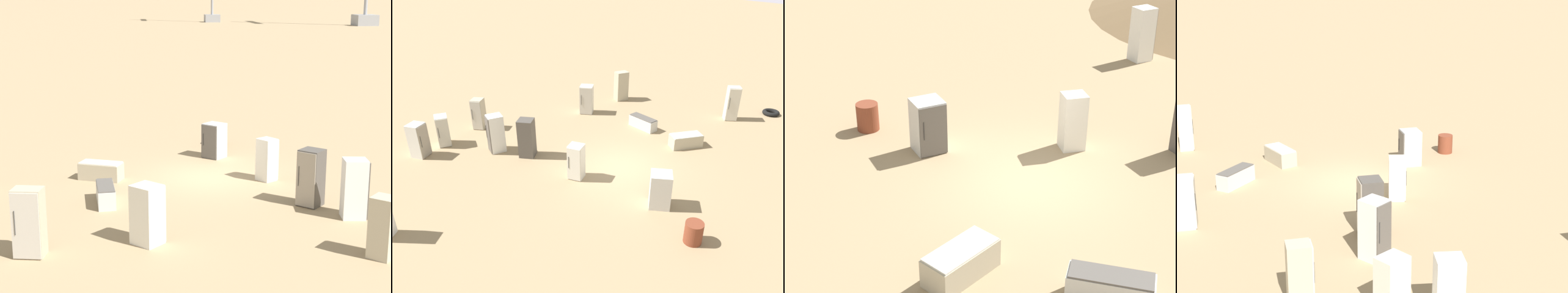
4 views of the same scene
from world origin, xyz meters
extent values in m
plane|color=#9E8460|center=(0.00, 0.00, 0.00)|extent=(1000.00, 1000.00, 0.00)
cube|color=white|center=(1.23, 9.63, 0.96)|extent=(0.90, 0.90, 1.93)
cube|color=gray|center=(1.47, 9.89, 0.96)|extent=(0.46, 0.43, 1.85)
cylinder|color=#2D2D2D|center=(1.65, 9.76, 1.06)|extent=(0.02, 0.02, 0.68)
cube|color=silver|center=(-3.02, 0.65, 0.72)|extent=(1.07, 1.08, 1.44)
cube|color=#56514C|center=(-2.74, 0.38, 0.72)|extent=(0.55, 0.58, 1.38)
cylinder|color=#2D2D2D|center=(-2.91, 0.16, 0.79)|extent=(0.02, 0.02, 0.50)
cube|color=silver|center=(0.51, 2.09, 0.78)|extent=(0.82, 0.80, 1.56)
cube|color=silver|center=(0.35, 2.34, 0.78)|extent=(0.52, 0.35, 1.49)
cylinder|color=#2D2D2D|center=(0.51, 2.48, 0.86)|extent=(0.02, 0.02, 0.54)
cube|color=#B2A88E|center=(-0.25, -3.94, 0.31)|extent=(1.23, 1.70, 0.61)
cube|color=silver|center=(-0.25, -3.94, 0.63)|extent=(1.18, 1.63, 0.04)
cube|color=silver|center=(2.60, -3.70, 0.30)|extent=(1.64, 0.69, 0.60)
cube|color=#56514C|center=(2.60, -3.70, 0.62)|extent=(1.57, 0.66, 0.04)
cylinder|color=brown|center=(-5.14, 1.18, 0.39)|extent=(0.62, 0.62, 0.78)
camera|label=1|loc=(23.08, -2.98, 6.83)|focal=60.00mm
camera|label=2|loc=(-11.16, 9.80, 8.85)|focal=35.00mm
camera|label=3|loc=(3.64, -13.31, 8.18)|focal=60.00mm
camera|label=4|loc=(19.18, 13.04, 8.94)|focal=60.00mm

